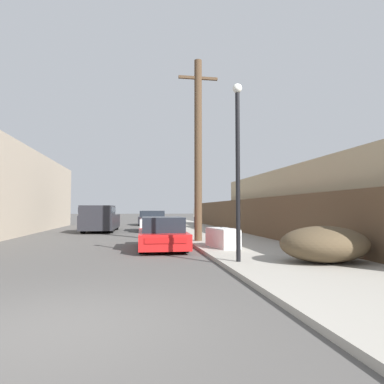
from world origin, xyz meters
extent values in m
plane|color=#4F4C49|center=(0.00, 0.00, 0.00)|extent=(220.00, 220.00, 0.00)
cube|color=#9E998E|center=(5.30, 23.50, 0.06)|extent=(4.20, 63.00, 0.12)
cube|color=silver|center=(4.09, 7.78, 0.46)|extent=(0.95, 1.87, 0.67)
cube|color=white|center=(4.09, 7.78, 0.81)|extent=(0.92, 1.79, 0.03)
cube|color=#333335|center=(4.19, 8.36, 0.83)|extent=(0.06, 0.20, 0.02)
cube|color=gray|center=(4.05, 8.06, 0.82)|extent=(0.69, 0.18, 0.01)
cube|color=gray|center=(4.14, 7.52, 0.82)|extent=(0.69, 0.18, 0.01)
cube|color=red|center=(1.91, 8.67, 0.41)|extent=(1.81, 4.22, 0.55)
cube|color=black|center=(1.91, 8.29, 0.96)|extent=(1.54, 2.03, 0.55)
cube|color=#B21414|center=(1.89, 6.56, 0.51)|extent=(1.38, 0.05, 0.19)
cylinder|color=black|center=(1.16, 9.98, 0.30)|extent=(0.21, 0.61, 0.60)
cylinder|color=black|center=(2.69, 9.97, 0.30)|extent=(0.21, 0.61, 0.60)
cylinder|color=black|center=(1.13, 7.38, 0.30)|extent=(0.21, 0.61, 0.60)
cylinder|color=black|center=(2.66, 7.36, 0.30)|extent=(0.21, 0.61, 0.60)
cube|color=silver|center=(2.04, 19.35, 0.50)|extent=(1.83, 4.13, 0.71)
cube|color=black|center=(2.03, 19.18, 1.14)|extent=(1.54, 2.32, 0.56)
cube|color=#B21414|center=(1.99, 17.29, 0.62)|extent=(1.35, 0.06, 0.25)
cylinder|color=black|center=(1.32, 20.63, 0.32)|extent=(0.21, 0.64, 0.64)
cylinder|color=black|center=(2.81, 20.60, 0.32)|extent=(0.21, 0.64, 0.64)
cylinder|color=black|center=(1.26, 18.09, 0.32)|extent=(0.21, 0.64, 0.64)
cylinder|color=black|center=(2.75, 18.06, 0.32)|extent=(0.21, 0.64, 0.64)
cube|color=black|center=(2.02, 28.60, 0.49)|extent=(2.01, 4.23, 0.67)
cube|color=black|center=(2.02, 28.43, 1.09)|extent=(1.69, 2.39, 0.53)
cube|color=#B21414|center=(1.96, 26.49, 0.60)|extent=(1.47, 0.07, 0.24)
cylinder|color=black|center=(1.24, 29.91, 0.33)|extent=(0.22, 0.67, 0.66)
cylinder|color=black|center=(2.89, 29.87, 0.33)|extent=(0.22, 0.67, 0.66)
cylinder|color=black|center=(1.16, 27.32, 0.33)|extent=(0.22, 0.67, 0.66)
cylinder|color=black|center=(2.81, 27.28, 0.33)|extent=(0.22, 0.67, 0.66)
cube|color=#232328|center=(-1.48, 19.59, 0.67)|extent=(2.25, 5.76, 0.94)
cube|color=#232328|center=(-1.53, 18.02, 1.45)|extent=(2.02, 2.63, 0.62)
cube|color=black|center=(-1.53, 18.02, 1.47)|extent=(2.06, 2.58, 0.34)
cylinder|color=black|center=(-0.67, 17.79, 0.40)|extent=(0.29, 0.80, 0.79)
cylinder|color=black|center=(-2.41, 17.85, 0.40)|extent=(0.29, 0.80, 0.79)
cylinder|color=black|center=(-0.55, 21.32, 0.40)|extent=(0.29, 0.80, 0.79)
cylinder|color=black|center=(-2.29, 21.38, 0.40)|extent=(0.29, 0.80, 0.79)
cylinder|color=#4C3826|center=(3.66, 10.48, 4.23)|extent=(0.34, 0.34, 8.21)
cube|color=#4C3826|center=(3.66, 10.48, 7.51)|extent=(1.80, 0.12, 0.12)
cylinder|color=black|center=(3.67, 4.35, 2.42)|extent=(0.12, 0.12, 4.61)
sphere|color=white|center=(3.67, 4.35, 4.86)|extent=(0.26, 0.26, 0.26)
ellipsoid|color=brown|center=(5.88, 3.86, 0.60)|extent=(2.38, 1.87, 0.96)
cube|color=brown|center=(7.25, 16.31, 1.12)|extent=(0.08, 29.33, 1.99)
cube|color=tan|center=(10.92, 10.36, 1.77)|extent=(6.00, 19.87, 3.54)
cylinder|color=#282D42|center=(5.42, 21.42, 0.52)|extent=(0.28, 0.28, 0.80)
cylinder|color=beige|center=(5.42, 21.42, 1.24)|extent=(0.34, 0.34, 0.64)
sphere|color=#8C664C|center=(5.42, 21.42, 1.68)|extent=(0.24, 0.24, 0.24)
camera|label=1|loc=(0.97, -4.60, 1.53)|focal=32.00mm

